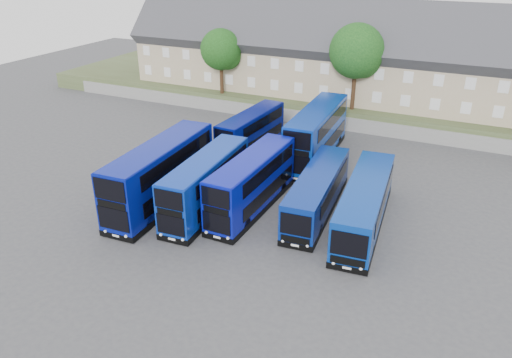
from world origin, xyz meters
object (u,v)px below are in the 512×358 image
object	(u,v)px
dd_front_mid	(206,185)
tree_mid	(358,53)
dd_front_left	(161,175)
coach_east_a	(317,193)
tree_west	(222,51)

from	to	relation	value
dd_front_mid	tree_mid	world-z (taller)	tree_mid
dd_front_left	dd_front_mid	distance (m)	3.75
dd_front_mid	coach_east_a	xyz separation A→B (m)	(7.65, 3.31, -0.52)
dd_front_left	tree_west	size ratio (longest dim) A/B	1.60
coach_east_a	tree_west	distance (m)	27.88
coach_east_a	tree_west	world-z (taller)	tree_west
dd_front_mid	coach_east_a	distance (m)	8.35
dd_front_mid	coach_east_a	world-z (taller)	dd_front_mid
coach_east_a	dd_front_left	bearing A→B (deg)	-166.09
tree_west	coach_east_a	bearing A→B (deg)	-46.45
coach_east_a	tree_mid	size ratio (longest dim) A/B	1.28
coach_east_a	tree_mid	world-z (taller)	tree_mid
dd_front_left	tree_west	bearing A→B (deg)	104.74
tree_west	tree_mid	world-z (taller)	tree_mid
coach_east_a	tree_mid	xyz separation A→B (m)	(-2.83, 20.31, 6.52)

